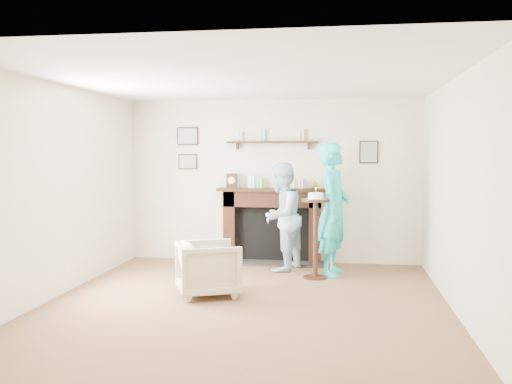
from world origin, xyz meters
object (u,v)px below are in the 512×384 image
at_px(man, 281,270).
at_px(woman, 333,275).
at_px(armchair, 208,295).
at_px(pedestal_table, 316,222).

height_order(man, woman, woman).
bearing_deg(man, woman, 95.74).
relative_size(armchair, woman, 0.39).
distance_m(man, pedestal_table, 1.01).
bearing_deg(pedestal_table, woman, 45.65).
relative_size(woman, pedestal_table, 1.49).
relative_size(man, pedestal_table, 1.26).
distance_m(armchair, man, 1.71).
bearing_deg(man, pedestal_table, 70.12).
bearing_deg(pedestal_table, man, 139.52).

